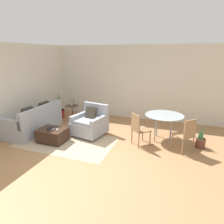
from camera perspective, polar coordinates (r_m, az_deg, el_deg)
ground_plane at (r=4.84m, az=-8.79°, el=-14.05°), size 20.00×20.00×0.00m
wall_back at (r=7.72m, az=4.06°, el=8.46°), size 12.00×0.06×2.75m
wall_left at (r=7.20m, az=-23.99°, el=6.51°), size 0.06×12.00×2.75m
area_rug at (r=5.93m, az=-12.85°, el=-8.32°), size 2.71×1.59×0.01m
couch at (r=6.87m, az=-21.16°, el=-2.82°), size 0.87×1.91×0.90m
armchair at (r=6.21m, az=-6.29°, el=-3.28°), size 1.04×1.05×0.93m
ottoman at (r=5.98m, az=-16.66°, el=-6.21°), size 0.78×0.58×0.38m
book_stack at (r=5.92m, az=-17.25°, el=-4.50°), size 0.22×0.19×0.04m
tv_remote_primary at (r=5.85m, az=-15.40°, el=-4.74°), size 0.10×0.15×0.01m
potted_plant at (r=8.05m, az=-14.74°, el=0.14°), size 0.35×0.35×1.04m
side_table at (r=7.74m, az=-11.30°, el=0.69°), size 0.50×0.50×0.54m
picture_frame at (r=7.67m, az=-11.41°, el=2.57°), size 0.15×0.07×0.21m
dining_table at (r=5.89m, az=14.71°, el=-1.62°), size 1.08×1.08×0.76m
dining_chair_near_left at (r=5.45m, az=7.58°, el=-4.39°), size 0.59×0.59×0.90m
dining_chair_near_right at (r=5.36m, az=20.45°, el=-5.71°), size 0.59×0.59×0.90m
potted_plant_small at (r=5.88m, az=24.01°, el=-7.59°), size 0.25×0.25×0.62m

